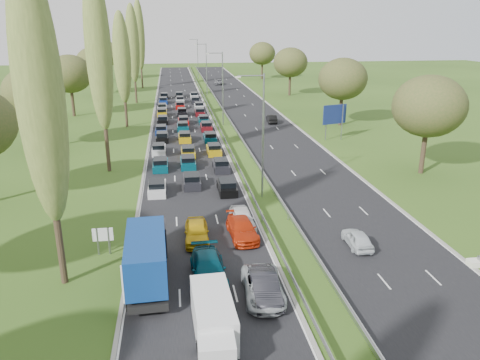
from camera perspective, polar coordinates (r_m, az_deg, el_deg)
ground at (r=81.73m, az=-2.22°, el=7.01°), size 260.00×260.00×0.00m
near_carriageway at (r=83.76m, az=-7.04°, el=7.16°), size 10.50×215.00×0.04m
far_carriageway at (r=85.11m, az=2.16°, el=7.47°), size 10.50×215.00×0.04m
central_reservation at (r=84.06m, az=-2.41°, el=7.71°), size 2.36×215.00×0.32m
lamp_columns at (r=78.77m, az=-2.11°, el=11.00°), size 0.18×140.18×12.00m
poplar_row at (r=68.34m, az=-15.14°, el=14.63°), size 2.80×127.80×22.44m
woodland_left at (r=65.41m, az=-24.59°, el=9.31°), size 8.00×166.00×11.10m
woodland_right at (r=72.46m, az=14.73°, el=11.10°), size 8.00×153.00×11.10m
traffic_queue_fill at (r=78.78m, az=-6.94°, el=6.78°), size 9.08×69.22×0.80m
near_car_7 at (r=31.69m, az=-3.87°, el=-10.73°), size 2.39×5.59×1.60m
near_car_8 at (r=37.04m, az=-5.31°, el=-6.27°), size 1.99×4.68×1.58m
near_car_9 at (r=29.82m, az=2.98°, el=-12.83°), size 1.72×4.69×1.54m
near_car_10 at (r=29.88m, az=2.83°, el=-12.86°), size 2.69×5.31×1.44m
near_car_11 at (r=37.53m, az=0.26°, el=-5.94°), size 2.35×5.14×1.46m
near_car_12 at (r=39.27m, az=0.27°, el=-4.70°), size 1.96×4.65×1.57m
far_car_0 at (r=37.17m, az=14.11°, el=-6.93°), size 1.63×3.85×1.30m
far_car_1 at (r=81.55m, az=3.88°, el=7.47°), size 1.75×4.31×1.39m
far_car_2 at (r=134.84m, az=-2.59°, el=11.86°), size 2.57×5.04×1.36m
blue_lorry at (r=31.38m, az=-11.23°, el=-9.09°), size 2.44×8.79×3.71m
white_van_front at (r=27.03m, az=-3.36°, el=-15.72°), size 2.08×5.31×2.13m
white_van_rear at (r=25.64m, az=-3.15°, el=-18.26°), size 1.80×4.59×1.85m
info_sign at (r=36.05m, az=-16.35°, el=-6.73°), size 1.50×0.16×2.10m
direction_sign at (r=69.89m, az=11.46°, el=7.67°), size 3.85×1.28×5.20m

